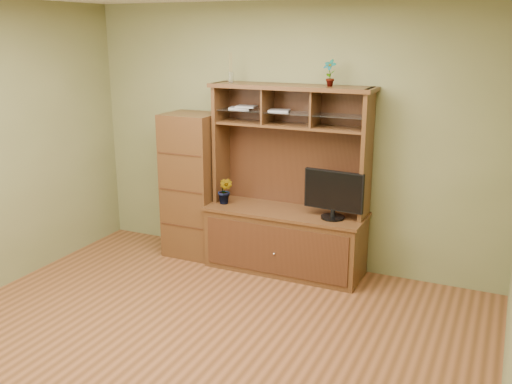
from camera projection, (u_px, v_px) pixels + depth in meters
The scene contains 8 objects.
room at pixel (187, 181), 4.15m from camera, with size 4.54×4.04×2.74m.
media_hutch at pixel (286, 221), 5.85m from camera, with size 1.66×0.61×1.90m.
monitor at pixel (333, 194), 5.47m from camera, with size 0.60×0.23×0.47m.
orchid_plant at pixel (225, 191), 5.97m from camera, with size 0.16×0.13×0.29m, color #2E531C.
top_plant at pixel (330, 73), 5.36m from camera, with size 0.13×0.09×0.25m, color #2F6824.
reed_diffuser at pixel (231, 71), 5.78m from camera, with size 0.06×0.06×0.30m.
magazines at pixel (255, 108), 5.77m from camera, with size 0.67×0.21×0.04m.
side_cabinet at pixel (193, 185), 6.22m from camera, with size 0.56×0.51×1.57m.
Camera 1 is at (2.13, -3.45, 2.40)m, focal length 40.00 mm.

